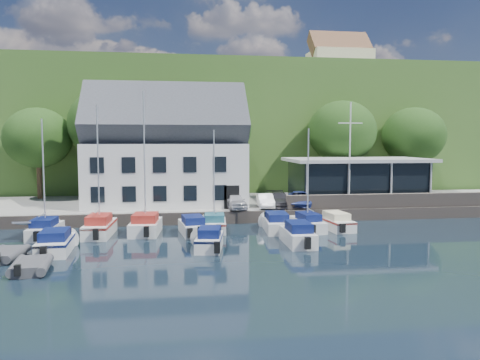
{
  "coord_description": "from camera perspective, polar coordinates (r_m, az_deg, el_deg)",
  "views": [
    {
      "loc": [
        -6.29,
        -26.59,
        6.84
      ],
      "look_at": [
        -1.28,
        9.0,
        3.76
      ],
      "focal_mm": 35.0,
      "sensor_mm": 36.0,
      "label": 1
    }
  ],
  "objects": [
    {
      "name": "boat_r1_5",
      "position": [
        35.48,
        4.44,
        -5.06
      ],
      "size": [
        2.34,
        6.43,
        1.43
      ],
      "primitive_type": null,
      "rotation": [
        0.0,
        0.0,
        -0.07
      ],
      "color": "silver",
      "rests_on": "ground"
    },
    {
      "name": "dinghy_1",
      "position": [
        27.04,
        -24.13,
        -9.35
      ],
      "size": [
        2.35,
        3.5,
        0.77
      ],
      "primitive_type": null,
      "rotation": [
        0.0,
        0.0,
        0.12
      ],
      "color": "#38393D",
      "rests_on": "ground"
    },
    {
      "name": "car_white",
      "position": [
        40.52,
        3.1,
        -2.53
      ],
      "size": [
        1.55,
        3.74,
        1.2
      ],
      "primitive_type": "imported",
      "rotation": [
        0.0,
        0.0,
        -0.08
      ],
      "color": "white",
      "rests_on": "quay"
    },
    {
      "name": "club_pavilion",
      "position": [
        46.12,
        14.03,
        0.04
      ],
      "size": [
        13.2,
        7.2,
        4.1
      ],
      "primitive_type": null,
      "color": "black",
      "rests_on": "quay"
    },
    {
      "name": "boat_r2_0",
      "position": [
        30.87,
        -21.54,
        -6.9
      ],
      "size": [
        2.29,
        6.07,
        1.42
      ],
      "primitive_type": null,
      "rotation": [
        0.0,
        0.0,
        0.06
      ],
      "color": "silver",
      "rests_on": "ground"
    },
    {
      "name": "boat_r1_4",
      "position": [
        34.77,
        -3.19,
        0.41
      ],
      "size": [
        2.3,
        5.06,
        8.25
      ],
      "primitive_type": null,
      "rotation": [
        0.0,
        0.0,
        -0.09
      ],
      "color": "silver",
      "rests_on": "ground"
    },
    {
      "name": "tree_5",
      "position": [
        55.3,
        20.35,
        3.44
      ],
      "size": [
        6.91,
        6.91,
        9.44
      ],
      "primitive_type": null,
      "color": "#19340F",
      "rests_on": "quay"
    },
    {
      "name": "farmhouse",
      "position": [
        84.57,
        11.99,
        13.82
      ],
      "size": [
        10.4,
        7.0,
        8.2
      ],
      "primitive_type": null,
      "color": "beige",
      "rests_on": "hillside"
    },
    {
      "name": "car_dgrey",
      "position": [
        41.21,
        4.79,
        -2.38
      ],
      "size": [
        1.84,
        4.36,
        1.26
      ],
      "primitive_type": "imported",
      "rotation": [
        0.0,
        0.0,
        -0.02
      ],
      "color": "#2C2C31",
      "rests_on": "quay"
    },
    {
      "name": "dinghy_0",
      "position": [
        30.27,
        -26.77,
        -7.96
      ],
      "size": [
        2.17,
        3.36,
        0.75
      ],
      "primitive_type": null,
      "rotation": [
        0.0,
        0.0,
        -0.08
      ],
      "color": "#38393D",
      "rests_on": "ground"
    },
    {
      "name": "flagpole",
      "position": [
        42.21,
        13.24,
        3.04
      ],
      "size": [
        2.19,
        0.2,
        9.13
      ],
      "primitive_type": null,
      "color": "silver",
      "rests_on": "quay"
    },
    {
      "name": "tree_0",
      "position": [
        50.49,
        -23.35,
        3.0
      ],
      "size": [
        6.61,
        6.61,
        9.03
      ],
      "primitive_type": null,
      "color": "#19340F",
      "rests_on": "quay"
    },
    {
      "name": "tree_4",
      "position": [
        51.74,
        12.3,
        3.9
      ],
      "size": [
        7.37,
        7.37,
        10.07
      ],
      "primitive_type": null,
      "color": "#19340F",
      "rests_on": "quay"
    },
    {
      "name": "quay_face",
      "position": [
        38.64,
        1.47,
        -4.54
      ],
      "size": [
        60.0,
        0.3,
        1.0
      ],
      "primitive_type": "cube",
      "color": "#60544C",
      "rests_on": "ground"
    },
    {
      "name": "hillside",
      "position": [
        88.82,
        -3.97,
        5.64
      ],
      "size": [
        160.0,
        75.0,
        16.0
      ],
      "primitive_type": "cube",
      "color": "#345821",
      "rests_on": "ground"
    },
    {
      "name": "car_silver",
      "position": [
        39.78,
        -0.64,
        -2.59
      ],
      "size": [
        1.97,
        3.97,
        1.3
      ],
      "primitive_type": "imported",
      "rotation": [
        0.0,
        0.0,
        0.12
      ],
      "color": "silver",
      "rests_on": "quay"
    },
    {
      "name": "boat_r1_1",
      "position": [
        34.6,
        -16.9,
        1.2
      ],
      "size": [
        2.22,
        6.45,
        9.46
      ],
      "primitive_type": null,
      "rotation": [
        0.0,
        0.0,
        -0.05
      ],
      "color": "silver",
      "rests_on": "ground"
    },
    {
      "name": "boat_r1_7",
      "position": [
        36.8,
        11.52,
        -4.84
      ],
      "size": [
        2.35,
        6.08,
        1.35
      ],
      "primitive_type": null,
      "rotation": [
        0.0,
        0.0,
        0.1
      ],
      "color": "silver",
      "rests_on": "ground"
    },
    {
      "name": "seawall",
      "position": [
        42.49,
        17.57,
        -2.41
      ],
      "size": [
        18.0,
        0.5,
        1.2
      ],
      "primitive_type": "cube",
      "color": "#60544C",
      "rests_on": "quay"
    },
    {
      "name": "gangway",
      "position": [
        37.66,
        -23.73,
        -5.98
      ],
      "size": [
        1.2,
        6.0,
        1.4
      ],
      "primitive_type": null,
      "color": "silver",
      "rests_on": "ground"
    },
    {
      "name": "boat_r2_3",
      "position": [
        31.09,
        7.04,
        -6.4
      ],
      "size": [
        1.9,
        5.9,
        1.53
      ],
      "primitive_type": null,
      "rotation": [
        0.0,
        0.0,
        -0.01
      ],
      "color": "silver",
      "rests_on": "ground"
    },
    {
      "name": "boat_r1_6",
      "position": [
        35.57,
        8.29,
        0.5
      ],
      "size": [
        2.32,
        6.09,
        8.28
      ],
      "primitive_type": null,
      "rotation": [
        0.0,
        0.0,
        0.11
      ],
      "color": "silver",
      "rests_on": "ground"
    },
    {
      "name": "boat_r1_2",
      "position": [
        34.45,
        -11.55,
        1.21
      ],
      "size": [
        2.67,
        5.78,
        9.36
      ],
      "primitive_type": null,
      "rotation": [
        0.0,
        0.0,
        -0.08
      ],
      "color": "silver",
      "rests_on": "ground"
    },
    {
      "name": "field_patch",
      "position": [
        98.09,
        0.41,
        10.35
      ],
      "size": [
        50.0,
        30.0,
        0.3
      ],
      "primitive_type": "cube",
      "color": "#546733",
      "rests_on": "hillside"
    },
    {
      "name": "quay",
      "position": [
        44.99,
        0.11,
        -3.2
      ],
      "size": [
        60.0,
        13.0,
        1.0
      ],
      "primitive_type": "cube",
      "color": "gray",
      "rests_on": "ground"
    },
    {
      "name": "tree_2",
      "position": [
        48.43,
        -3.09,
        4.19
      ],
      "size": [
        7.67,
        7.67,
        10.49
      ],
      "primitive_type": null,
      "color": "#19340F",
      "rests_on": "quay"
    },
    {
      "name": "car_blue",
      "position": [
        41.52,
        7.27,
        -2.23
      ],
      "size": [
        2.77,
        4.47,
        1.43
      ],
      "primitive_type": "imported",
      "rotation": [
        0.0,
        0.0,
        -0.29
      ],
      "color": "navy",
      "rests_on": "quay"
    },
    {
      "name": "boat_r2_2",
      "position": [
        29.62,
        -3.76,
        -7.07
      ],
      "size": [
        2.48,
        5.21,
        1.4
      ],
      "primitive_type": null,
      "rotation": [
        0.0,
        0.0,
        -0.17
      ],
      "color": "silver",
      "rests_on": "ground"
    },
    {
      "name": "ground",
      "position": [
        28.17,
        5.2,
        -9.17
      ],
      "size": [
        180.0,
        180.0,
        0.0
      ],
      "primitive_type": "plane",
      "color": "black",
      "rests_on": "ground"
    },
    {
      "name": "boat_r1_3",
      "position": [
        34.33,
        -5.76,
        -5.45
      ],
      "size": [
        2.52,
        5.79,
        1.38
      ],
      "primitive_type": null,
      "rotation": [
        0.0,
        0.0,
        0.13
      ],
      "color": "silver",
      "rests_on": "ground"
    },
    {
      "name": "boat_r1_0",
      "position": [
        35.41,
        -22.82,
        0.3
      ],
      "size": [
        1.93,
        5.91,
        8.47
      ],
      "primitive_type": null,
      "rotation": [
        0.0,
        0.0,
        -0.01
      ],
      "color": "silver",
      "rests_on": "ground"
    },
    {
      "name": "tree_1",
      "position": [
        49.15,
        -15.64,
        4.35
      ],
      "size": [
        8.08,
        8.08,
        11.05
      ],
      "primitive_type": null,
      "color": "#19340F",
      "rests_on": "quay"
    },
    {
      "name": "harbor_building",
      "position": [
        43.12,
        -8.96,
        2.86
      ],
      "size": [
        14.4,
        8.2,
        8.7
      ],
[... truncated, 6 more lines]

